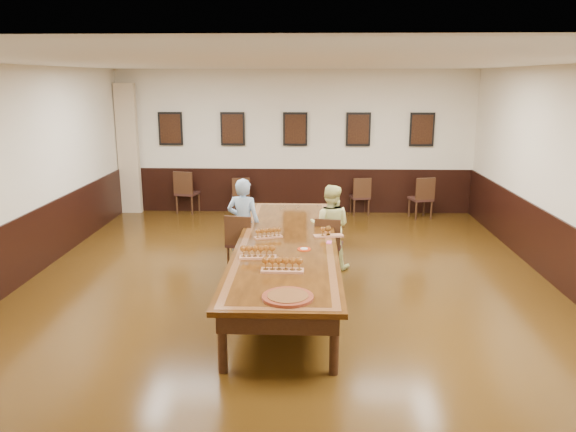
{
  "coord_description": "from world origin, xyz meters",
  "views": [
    {
      "loc": [
        0.3,
        -7.63,
        3.01
      ],
      "look_at": [
        0.0,
        0.5,
        1.0
      ],
      "focal_mm": 35.0,
      "sensor_mm": 36.0,
      "label": 1
    }
  ],
  "objects_px": {
    "person_woman": "(330,227)",
    "spare_chair_d": "(421,197)",
    "spare_chair_c": "(360,196)",
    "chair_woman": "(329,243)",
    "chair_man": "(242,241)",
    "carved_platter": "(288,297)",
    "conference_table": "(287,251)",
    "spare_chair_a": "(187,192)",
    "person_man": "(243,223)",
    "spare_chair_b": "(241,195)"
  },
  "relations": [
    {
      "from": "chair_man",
      "to": "spare_chair_b",
      "type": "bearing_deg",
      "value": -71.98
    },
    {
      "from": "person_man",
      "to": "carved_platter",
      "type": "distance_m",
      "value": 3.29
    },
    {
      "from": "chair_woman",
      "to": "conference_table",
      "type": "bearing_deg",
      "value": 67.73
    },
    {
      "from": "spare_chair_a",
      "to": "conference_table",
      "type": "distance_m",
      "value": 5.4
    },
    {
      "from": "chair_woman",
      "to": "carved_platter",
      "type": "distance_m",
      "value": 3.19
    },
    {
      "from": "chair_woman",
      "to": "person_woman",
      "type": "distance_m",
      "value": 0.26
    },
    {
      "from": "chair_man",
      "to": "conference_table",
      "type": "distance_m",
      "value": 1.24
    },
    {
      "from": "chair_woman",
      "to": "person_woman",
      "type": "xyz_separation_m",
      "value": [
        0.02,
        0.09,
        0.25
      ]
    },
    {
      "from": "chair_man",
      "to": "person_man",
      "type": "xyz_separation_m",
      "value": [
        0.02,
        0.1,
        0.27
      ]
    },
    {
      "from": "spare_chair_c",
      "to": "spare_chair_d",
      "type": "relative_size",
      "value": 0.93
    },
    {
      "from": "person_woman",
      "to": "person_man",
      "type": "bearing_deg",
      "value": 11.48
    },
    {
      "from": "conference_table",
      "to": "carved_platter",
      "type": "height_order",
      "value": "carved_platter"
    },
    {
      "from": "chair_man",
      "to": "chair_woman",
      "type": "bearing_deg",
      "value": -167.7
    },
    {
      "from": "spare_chair_b",
      "to": "conference_table",
      "type": "bearing_deg",
      "value": 93.72
    },
    {
      "from": "carved_platter",
      "to": "person_man",
      "type": "bearing_deg",
      "value": 104.61
    },
    {
      "from": "person_woman",
      "to": "chair_man",
      "type": "bearing_deg",
      "value": 15.35
    },
    {
      "from": "spare_chair_c",
      "to": "spare_chair_d",
      "type": "bearing_deg",
      "value": 157.69
    },
    {
      "from": "chair_man",
      "to": "carved_platter",
      "type": "distance_m",
      "value": 3.22
    },
    {
      "from": "chair_woman",
      "to": "person_woman",
      "type": "bearing_deg",
      "value": -90.0
    },
    {
      "from": "chair_woman",
      "to": "spare_chair_c",
      "type": "xyz_separation_m",
      "value": [
        0.83,
        3.79,
        -0.01
      ]
    },
    {
      "from": "spare_chair_d",
      "to": "spare_chair_c",
      "type": "bearing_deg",
      "value": -27.66
    },
    {
      "from": "chair_woman",
      "to": "spare_chair_b",
      "type": "xyz_separation_m",
      "value": [
        -1.87,
        3.8,
        -0.01
      ]
    },
    {
      "from": "spare_chair_b",
      "to": "carved_platter",
      "type": "distance_m",
      "value": 7.05
    },
    {
      "from": "chair_woman",
      "to": "spare_chair_b",
      "type": "bearing_deg",
      "value": -53.47
    },
    {
      "from": "spare_chair_b",
      "to": "conference_table",
      "type": "xyz_separation_m",
      "value": [
        1.23,
        -4.8,
        0.19
      ]
    },
    {
      "from": "spare_chair_d",
      "to": "conference_table",
      "type": "xyz_separation_m",
      "value": [
        -2.77,
        -4.49,
        0.15
      ]
    },
    {
      "from": "spare_chair_d",
      "to": "person_woman",
      "type": "relative_size",
      "value": 0.68
    },
    {
      "from": "chair_man",
      "to": "chair_woman",
      "type": "distance_m",
      "value": 1.4
    },
    {
      "from": "spare_chair_a",
      "to": "person_woman",
      "type": "bearing_deg",
      "value": 143.11
    },
    {
      "from": "chair_woman",
      "to": "spare_chair_a",
      "type": "bearing_deg",
      "value": -40.67
    },
    {
      "from": "spare_chair_c",
      "to": "person_woman",
      "type": "height_order",
      "value": "person_woman"
    },
    {
      "from": "spare_chair_d",
      "to": "carved_platter",
      "type": "bearing_deg",
      "value": 53.33
    },
    {
      "from": "spare_chair_b",
      "to": "spare_chair_c",
      "type": "distance_m",
      "value": 2.7
    },
    {
      "from": "spare_chair_d",
      "to": "carved_platter",
      "type": "relative_size",
      "value": 1.52
    },
    {
      "from": "carved_platter",
      "to": "conference_table",
      "type": "bearing_deg",
      "value": 92.49
    },
    {
      "from": "spare_chair_a",
      "to": "spare_chair_b",
      "type": "relative_size",
      "value": 1.15
    },
    {
      "from": "conference_table",
      "to": "carved_platter",
      "type": "xyz_separation_m",
      "value": [
        0.09,
        -2.12,
        0.16
      ]
    },
    {
      "from": "spare_chair_d",
      "to": "conference_table",
      "type": "height_order",
      "value": "spare_chair_d"
    },
    {
      "from": "chair_woman",
      "to": "chair_man",
      "type": "bearing_deg",
      "value": 11.66
    },
    {
      "from": "spare_chair_b",
      "to": "spare_chair_d",
      "type": "relative_size",
      "value": 0.91
    },
    {
      "from": "chair_woman",
      "to": "spare_chair_a",
      "type": "distance_m",
      "value": 4.9
    },
    {
      "from": "chair_man",
      "to": "person_woman",
      "type": "xyz_separation_m",
      "value": [
        1.41,
        0.12,
        0.22
      ]
    },
    {
      "from": "spare_chair_a",
      "to": "spare_chair_b",
      "type": "bearing_deg",
      "value": -167.36
    },
    {
      "from": "person_woman",
      "to": "spare_chair_d",
      "type": "bearing_deg",
      "value": -111.59
    },
    {
      "from": "spare_chair_b",
      "to": "chair_woman",
      "type": "bearing_deg",
      "value": 105.55
    },
    {
      "from": "spare_chair_c",
      "to": "conference_table",
      "type": "distance_m",
      "value": 5.01
    },
    {
      "from": "spare_chair_a",
      "to": "spare_chair_b",
      "type": "xyz_separation_m",
      "value": [
        1.22,
        -0.01,
        -0.07
      ]
    },
    {
      "from": "spare_chair_d",
      "to": "person_woman",
      "type": "bearing_deg",
      "value": 43.47
    },
    {
      "from": "chair_woman",
      "to": "spare_chair_d",
      "type": "height_order",
      "value": "spare_chair_d"
    },
    {
      "from": "spare_chair_c",
      "to": "chair_woman",
      "type": "bearing_deg",
      "value": 68.4
    }
  ]
}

